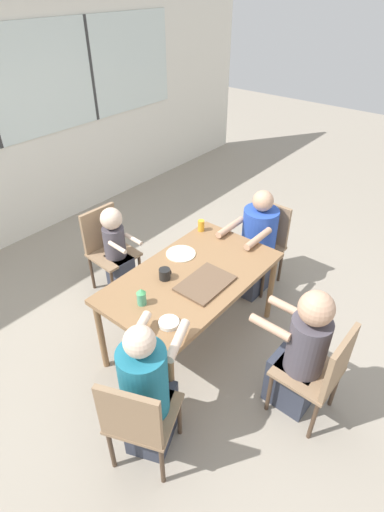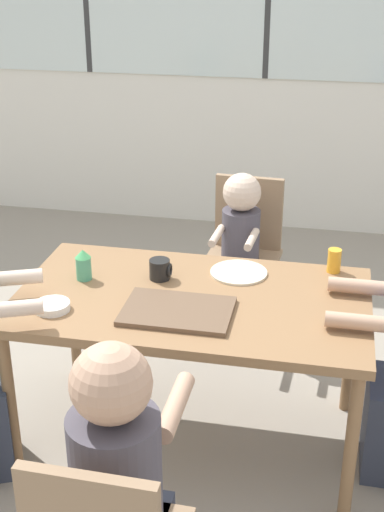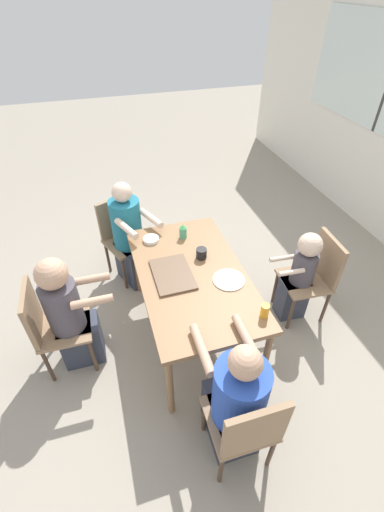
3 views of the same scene
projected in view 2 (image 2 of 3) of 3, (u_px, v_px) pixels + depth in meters
The scene contains 12 objects.
ground_plane at pixel (192, 438), 3.19m from camera, with size 16.00×16.00×0.00m, color gray.
wall_back_with_windows at pixel (267, 34), 4.96m from camera, with size 8.40×0.08×2.80m.
dining_table at pixel (192, 310), 2.92m from camera, with size 1.44×0.83×0.72m.
chair_for_toddler at pixel (245, 240), 3.98m from camera, with size 0.43×0.43×0.84m.
person_woman_green_shirt at pixel (121, 505), 2.12m from camera, with size 0.31×0.51×1.08m.
person_toddler at pixel (239, 258), 3.86m from camera, with size 0.24×0.40×0.93m.
food_tray_dark at pixel (177, 311), 2.76m from camera, with size 0.42×0.29×0.02m.
coffee_mug at pixel (160, 269), 3.03m from camera, with size 0.09×0.09×0.09m.
sippy_cup at pixel (83, 264), 3.01m from camera, with size 0.07×0.07×0.14m.
juice_glass at pixel (334, 261), 3.09m from camera, with size 0.06×0.06×0.11m.
bowl_white_shallow at pixel (52, 306), 2.79m from camera, with size 0.14×0.14×0.03m.
plate_tortillas at pixel (239, 272), 3.09m from camera, with size 0.25×0.25×0.01m.
Camera 2 is at (0.51, -2.52, 2.07)m, focal length 50.00 mm.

